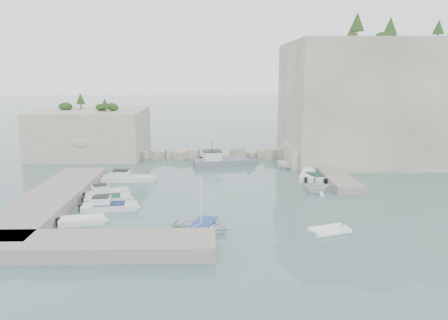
{
  "coord_description": "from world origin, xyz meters",
  "views": [
    {
      "loc": [
        -1.01,
        -42.1,
        12.84
      ],
      "look_at": [
        0.0,
        6.0,
        3.0
      ],
      "focal_mm": 35.0,
      "sensor_mm": 36.0,
      "label": 1
    }
  ],
  "objects_px": {
    "motorboat_b": "(107,196)",
    "tender_east_d": "(291,169)",
    "rowboat": "(201,230)",
    "motorboat_e": "(82,223)",
    "work_boat": "(224,165)",
    "tender_east_c": "(307,178)",
    "tender_east_a": "(316,193)",
    "motorboat_a": "(129,181)",
    "inflatable_dinghy": "(329,232)",
    "motorboat_c": "(108,202)",
    "motorboat_d": "(110,210)",
    "tender_east_b": "(317,180)"
  },
  "relations": [
    {
      "from": "motorboat_b",
      "to": "tender_east_d",
      "type": "relative_size",
      "value": 1.23
    },
    {
      "from": "motorboat_b",
      "to": "rowboat",
      "type": "bearing_deg",
      "value": -70.51
    },
    {
      "from": "motorboat_e",
      "to": "work_boat",
      "type": "relative_size",
      "value": 0.44
    },
    {
      "from": "motorboat_e",
      "to": "tender_east_c",
      "type": "height_order",
      "value": "same"
    },
    {
      "from": "motorboat_e",
      "to": "tender_east_a",
      "type": "distance_m",
      "value": 24.13
    },
    {
      "from": "tender_east_c",
      "to": "tender_east_d",
      "type": "bearing_deg",
      "value": 29.24
    },
    {
      "from": "motorboat_b",
      "to": "motorboat_a",
      "type": "bearing_deg",
      "value": 55.52
    },
    {
      "from": "inflatable_dinghy",
      "to": "work_boat",
      "type": "distance_m",
      "value": 27.22
    },
    {
      "from": "tender_east_d",
      "to": "motorboat_a",
      "type": "bearing_deg",
      "value": 98.27
    },
    {
      "from": "motorboat_b",
      "to": "tender_east_a",
      "type": "height_order",
      "value": "tender_east_a"
    },
    {
      "from": "motorboat_c",
      "to": "tender_east_d",
      "type": "xyz_separation_m",
      "value": [
        20.98,
        14.53,
        0.0
      ]
    },
    {
      "from": "motorboat_a",
      "to": "tender_east_c",
      "type": "xyz_separation_m",
      "value": [
        21.63,
        1.14,
        0.0
      ]
    },
    {
      "from": "motorboat_d",
      "to": "tender_east_d",
      "type": "bearing_deg",
      "value": 33.82
    },
    {
      "from": "tender_east_d",
      "to": "tender_east_b",
      "type": "bearing_deg",
      "value": -169.69
    },
    {
      "from": "motorboat_b",
      "to": "tender_east_a",
      "type": "distance_m",
      "value": 22.22
    },
    {
      "from": "rowboat",
      "to": "tender_east_b",
      "type": "bearing_deg",
      "value": -20.57
    },
    {
      "from": "motorboat_c",
      "to": "tender_east_a",
      "type": "bearing_deg",
      "value": -5.08
    },
    {
      "from": "motorboat_e",
      "to": "work_boat",
      "type": "bearing_deg",
      "value": 49.62
    },
    {
      "from": "motorboat_a",
      "to": "rowboat",
      "type": "relative_size",
      "value": 1.47
    },
    {
      "from": "tender_east_a",
      "to": "tender_east_d",
      "type": "height_order",
      "value": "tender_east_a"
    },
    {
      "from": "tender_east_d",
      "to": "work_boat",
      "type": "bearing_deg",
      "value": 65.73
    },
    {
      "from": "motorboat_a",
      "to": "inflatable_dinghy",
      "type": "relative_size",
      "value": 2.03
    },
    {
      "from": "motorboat_c",
      "to": "rowboat",
      "type": "bearing_deg",
      "value": -53.08
    },
    {
      "from": "tender_east_c",
      "to": "tender_east_d",
      "type": "relative_size",
      "value": 1.3
    },
    {
      "from": "motorboat_b",
      "to": "motorboat_e",
      "type": "xyz_separation_m",
      "value": [
        -0.12,
        -8.36,
        0.0
      ]
    },
    {
      "from": "motorboat_b",
      "to": "motorboat_d",
      "type": "bearing_deg",
      "value": -98.91
    },
    {
      "from": "tender_east_b",
      "to": "tender_east_d",
      "type": "relative_size",
      "value": 1.08
    },
    {
      "from": "motorboat_b",
      "to": "motorboat_e",
      "type": "height_order",
      "value": "motorboat_b"
    },
    {
      "from": "tender_east_c",
      "to": "work_boat",
      "type": "relative_size",
      "value": 0.57
    },
    {
      "from": "inflatable_dinghy",
      "to": "tender_east_a",
      "type": "relative_size",
      "value": 0.93
    },
    {
      "from": "inflatable_dinghy",
      "to": "tender_east_c",
      "type": "relative_size",
      "value": 0.65
    },
    {
      "from": "motorboat_c",
      "to": "motorboat_d",
      "type": "xyz_separation_m",
      "value": [
        0.8,
        -2.63,
        0.0
      ]
    },
    {
      "from": "inflatable_dinghy",
      "to": "tender_east_c",
      "type": "xyz_separation_m",
      "value": [
        2.09,
        18.47,
        0.0
      ]
    },
    {
      "from": "inflatable_dinghy",
      "to": "tender_east_c",
      "type": "bearing_deg",
      "value": 64.42
    },
    {
      "from": "rowboat",
      "to": "work_boat",
      "type": "relative_size",
      "value": 0.51
    },
    {
      "from": "motorboat_d",
      "to": "tender_east_a",
      "type": "height_order",
      "value": "tender_east_a"
    },
    {
      "from": "motorboat_d",
      "to": "work_boat",
      "type": "distance_m",
      "value": 22.67
    },
    {
      "from": "motorboat_a",
      "to": "motorboat_e",
      "type": "height_order",
      "value": "motorboat_a"
    },
    {
      "from": "motorboat_c",
      "to": "tender_east_b",
      "type": "bearing_deg",
      "value": 7.86
    },
    {
      "from": "motorboat_c",
      "to": "tender_east_d",
      "type": "relative_size",
      "value": 1.23
    },
    {
      "from": "motorboat_e",
      "to": "rowboat",
      "type": "height_order",
      "value": "rowboat"
    },
    {
      "from": "motorboat_b",
      "to": "tender_east_d",
      "type": "bearing_deg",
      "value": 4.93
    },
    {
      "from": "tender_east_d",
      "to": "motorboat_e",
      "type": "bearing_deg",
      "value": 125.58
    },
    {
      "from": "motorboat_b",
      "to": "tender_east_c",
      "type": "distance_m",
      "value": 23.89
    },
    {
      "from": "tender_east_a",
      "to": "work_boat",
      "type": "distance_m",
      "value": 17.23
    },
    {
      "from": "motorboat_a",
      "to": "motorboat_b",
      "type": "distance_m",
      "value": 6.49
    },
    {
      "from": "rowboat",
      "to": "tender_east_a",
      "type": "distance_m",
      "value": 16.33
    },
    {
      "from": "motorboat_e",
      "to": "motorboat_c",
      "type": "bearing_deg",
      "value": 72.05
    },
    {
      "from": "tender_east_d",
      "to": "work_boat",
      "type": "height_order",
      "value": "work_boat"
    },
    {
      "from": "tender_east_b",
      "to": "tender_east_a",
      "type": "bearing_deg",
      "value": 152.39
    }
  ]
}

